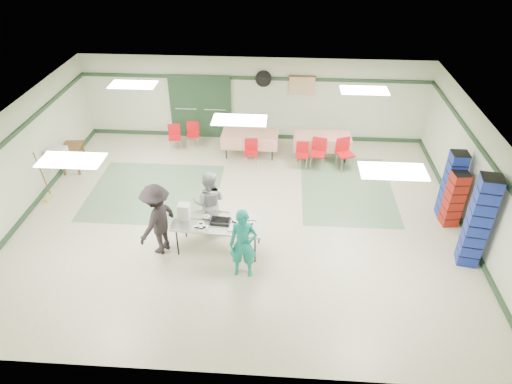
# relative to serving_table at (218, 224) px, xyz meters

# --- Properties ---
(floor) EXTENTS (11.00, 11.00, 0.00)m
(floor) POSITION_rel_serving_table_xyz_m (0.40, 1.26, -0.72)
(floor) COLOR beige
(floor) RESTS_ON ground
(ceiling) EXTENTS (11.00, 11.00, 0.00)m
(ceiling) POSITION_rel_serving_table_xyz_m (0.40, 1.26, 1.98)
(ceiling) COLOR silver
(ceiling) RESTS_ON wall_back
(wall_back) EXTENTS (11.00, 0.00, 11.00)m
(wall_back) POSITION_rel_serving_table_xyz_m (0.40, 5.76, 0.63)
(wall_back) COLOR beige
(wall_back) RESTS_ON floor
(wall_front) EXTENTS (11.00, 0.00, 11.00)m
(wall_front) POSITION_rel_serving_table_xyz_m (0.40, -3.24, 0.63)
(wall_front) COLOR beige
(wall_front) RESTS_ON floor
(wall_left) EXTENTS (0.00, 9.00, 9.00)m
(wall_left) POSITION_rel_serving_table_xyz_m (-5.10, 1.26, 0.63)
(wall_left) COLOR beige
(wall_left) RESTS_ON floor
(wall_right) EXTENTS (0.00, 9.00, 9.00)m
(wall_right) POSITION_rel_serving_table_xyz_m (5.90, 1.26, 0.63)
(wall_right) COLOR beige
(wall_right) RESTS_ON floor
(trim_back) EXTENTS (11.00, 0.06, 0.10)m
(trim_back) POSITION_rel_serving_table_xyz_m (0.40, 5.73, 1.33)
(trim_back) COLOR #203B24
(trim_back) RESTS_ON wall_back
(baseboard_back) EXTENTS (11.00, 0.06, 0.12)m
(baseboard_back) POSITION_rel_serving_table_xyz_m (0.40, 5.73, -0.66)
(baseboard_back) COLOR #203B24
(baseboard_back) RESTS_ON floor
(trim_left) EXTENTS (0.06, 9.00, 0.10)m
(trim_left) POSITION_rel_serving_table_xyz_m (-5.07, 1.26, 1.33)
(trim_left) COLOR #203B24
(trim_left) RESTS_ON wall_back
(baseboard_left) EXTENTS (0.06, 9.00, 0.12)m
(baseboard_left) POSITION_rel_serving_table_xyz_m (-5.07, 1.26, -0.66)
(baseboard_left) COLOR #203B24
(baseboard_left) RESTS_ON floor
(trim_right) EXTENTS (0.06, 9.00, 0.10)m
(trim_right) POSITION_rel_serving_table_xyz_m (5.87, 1.26, 1.33)
(trim_right) COLOR #203B24
(trim_right) RESTS_ON wall_back
(baseboard_right) EXTENTS (0.06, 9.00, 0.12)m
(baseboard_right) POSITION_rel_serving_table_xyz_m (5.87, 1.26, -0.66)
(baseboard_right) COLOR #203B24
(baseboard_right) RESTS_ON floor
(green_patch_a) EXTENTS (3.50, 3.00, 0.01)m
(green_patch_a) POSITION_rel_serving_table_xyz_m (-2.10, 2.26, -0.72)
(green_patch_a) COLOR slate
(green_patch_a) RESTS_ON floor
(green_patch_b) EXTENTS (2.50, 3.50, 0.01)m
(green_patch_b) POSITION_rel_serving_table_xyz_m (3.20, 2.76, -0.72)
(green_patch_b) COLOR slate
(green_patch_b) RESTS_ON floor
(double_door_left) EXTENTS (0.90, 0.06, 2.10)m
(double_door_left) POSITION_rel_serving_table_xyz_m (-1.80, 5.70, 0.33)
(double_door_left) COLOR gray
(double_door_left) RESTS_ON floor
(double_door_right) EXTENTS (0.90, 0.06, 2.10)m
(double_door_right) POSITION_rel_serving_table_xyz_m (-0.85, 5.70, 0.33)
(double_door_right) COLOR gray
(double_door_right) RESTS_ON floor
(door_frame) EXTENTS (2.00, 0.03, 2.15)m
(door_frame) POSITION_rel_serving_table_xyz_m (-1.33, 5.68, 0.33)
(door_frame) COLOR #203B24
(door_frame) RESTS_ON floor
(wall_fan) EXTENTS (0.50, 0.10, 0.50)m
(wall_fan) POSITION_rel_serving_table_xyz_m (0.70, 5.70, 1.33)
(wall_fan) COLOR black
(wall_fan) RESTS_ON wall_back
(scroll_banner) EXTENTS (0.80, 0.02, 0.60)m
(scroll_banner) POSITION_rel_serving_table_xyz_m (1.90, 5.70, 1.13)
(scroll_banner) COLOR tan
(scroll_banner) RESTS_ON wall_back
(serving_table) EXTENTS (2.08, 0.96, 0.76)m
(serving_table) POSITION_rel_serving_table_xyz_m (0.00, 0.00, 0.00)
(serving_table) COLOR #AFB0AB
(serving_table) RESTS_ON floor
(sheet_tray_right) EXTENTS (0.61, 0.48, 0.02)m
(sheet_tray_right) POSITION_rel_serving_table_xyz_m (0.55, -0.11, 0.05)
(sheet_tray_right) COLOR silver
(sheet_tray_right) RESTS_ON serving_table
(sheet_tray_mid) EXTENTS (0.61, 0.48, 0.02)m
(sheet_tray_mid) POSITION_rel_serving_table_xyz_m (-0.07, 0.18, 0.05)
(sheet_tray_mid) COLOR silver
(sheet_tray_mid) RESTS_ON serving_table
(sheet_tray_left) EXTENTS (0.67, 0.52, 0.02)m
(sheet_tray_left) POSITION_rel_serving_table_xyz_m (-0.49, -0.16, 0.05)
(sheet_tray_left) COLOR silver
(sheet_tray_left) RESTS_ON serving_table
(baking_pan) EXTENTS (0.45, 0.30, 0.08)m
(baking_pan) POSITION_rel_serving_table_xyz_m (0.06, -0.01, 0.08)
(baking_pan) COLOR black
(baking_pan) RESTS_ON serving_table
(foam_box_stack) EXTENTS (0.26, 0.25, 0.40)m
(foam_box_stack) POSITION_rel_serving_table_xyz_m (-0.76, 0.08, 0.24)
(foam_box_stack) COLOR white
(foam_box_stack) RESTS_ON serving_table
(volunteer_teal) EXTENTS (0.59, 0.39, 1.62)m
(volunteer_teal) POSITION_rel_serving_table_xyz_m (0.63, -0.76, 0.09)
(volunteer_teal) COLOR #138278
(volunteer_teal) RESTS_ON floor
(volunteer_grey) EXTENTS (0.81, 0.64, 1.64)m
(volunteer_grey) POSITION_rel_serving_table_xyz_m (-0.29, 0.66, 0.10)
(volunteer_grey) COLOR #939398
(volunteer_grey) RESTS_ON floor
(volunteer_dark) EXTENTS (1.04, 1.29, 1.74)m
(volunteer_dark) POSITION_rel_serving_table_xyz_m (-1.33, -0.13, 0.15)
(volunteer_dark) COLOR black
(volunteer_dark) RESTS_ON floor
(dining_table_a) EXTENTS (1.71, 0.77, 0.77)m
(dining_table_a) POSITION_rel_serving_table_xyz_m (2.55, 4.50, -0.15)
(dining_table_a) COLOR red
(dining_table_a) RESTS_ON floor
(dining_table_b) EXTENTS (1.70, 0.77, 0.77)m
(dining_table_b) POSITION_rel_serving_table_xyz_m (0.35, 4.50, -0.15)
(dining_table_b) COLOR red
(dining_table_b) RESTS_ON floor
(chair_a) EXTENTS (0.51, 0.51, 0.92)m
(chair_a) POSITION_rel_serving_table_xyz_m (2.43, 3.94, -0.16)
(chair_a) COLOR red
(chair_a) RESTS_ON floor
(chair_b) EXTENTS (0.38, 0.38, 0.78)m
(chair_b) POSITION_rel_serving_table_xyz_m (1.95, 3.93, -0.25)
(chair_b) COLOR red
(chair_b) RESTS_ON floor
(chair_c) EXTENTS (0.57, 0.57, 0.94)m
(chair_c) POSITION_rel_serving_table_xyz_m (3.17, 3.94, -0.14)
(chair_c) COLOR red
(chair_c) RESTS_ON floor
(chair_d) EXTENTS (0.40, 0.40, 0.82)m
(chair_d) POSITION_rel_serving_table_xyz_m (0.44, 3.93, -0.22)
(chair_d) COLOR red
(chair_d) RESTS_ON floor
(chair_loose_a) EXTENTS (0.42, 0.42, 0.83)m
(chair_loose_a) POSITION_rel_serving_table_xyz_m (-1.51, 4.98, -0.21)
(chair_loose_a) COLOR red
(chair_loose_a) RESTS_ON floor
(chair_loose_b) EXTENTS (0.46, 0.46, 0.82)m
(chair_loose_b) POSITION_rel_serving_table_xyz_m (-2.05, 4.78, -0.22)
(chair_loose_b) COLOR red
(chair_loose_b) RESTS_ON floor
(crate_stack_blue_a) EXTENTS (0.40, 0.40, 1.80)m
(crate_stack_blue_a) POSITION_rel_serving_table_xyz_m (5.55, 1.69, 0.18)
(crate_stack_blue_a) COLOR navy
(crate_stack_blue_a) RESTS_ON floor
(crate_stack_red) EXTENTS (0.41, 0.41, 1.47)m
(crate_stack_red) POSITION_rel_serving_table_xyz_m (5.55, 1.34, 0.01)
(crate_stack_red) COLOR maroon
(crate_stack_red) RESTS_ON floor
(crate_stack_blue_b) EXTENTS (0.49, 0.49, 2.22)m
(crate_stack_blue_b) POSITION_rel_serving_table_xyz_m (5.55, -0.06, 0.39)
(crate_stack_blue_b) COLOR navy
(crate_stack_blue_b) RESTS_ON floor
(printer_table) EXTENTS (0.60, 0.86, 0.74)m
(printer_table) POSITION_rel_serving_table_xyz_m (-4.75, 3.31, -0.09)
(printer_table) COLOR brown
(printer_table) RESTS_ON floor
(office_printer) EXTENTS (0.52, 0.47, 0.37)m
(office_printer) POSITION_rel_serving_table_xyz_m (-4.75, 2.51, 0.21)
(office_printer) COLOR beige
(office_printer) RESTS_ON printer_table
(broom) EXTENTS (0.05, 0.23, 1.45)m
(broom) POSITION_rel_serving_table_xyz_m (-4.83, 1.71, 0.03)
(broom) COLOR brown
(broom) RESTS_ON floor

